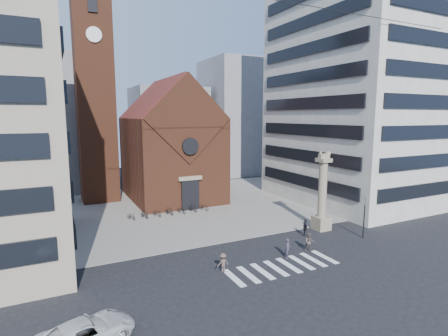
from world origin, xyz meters
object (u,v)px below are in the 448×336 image
(pedestrian_0, at_px, (288,248))
(pedestrian_1, at_px, (309,242))
(lion_column, at_px, (322,199))
(white_car, at_px, (85,333))
(scooter_0, at_px, (131,216))
(traffic_light, at_px, (364,216))
(pedestrian_2, at_px, (305,228))

(pedestrian_0, height_order, pedestrian_1, pedestrian_1)
(lion_column, bearing_deg, pedestrian_1, -140.47)
(white_car, xyz_separation_m, pedestrian_0, (17.01, 4.83, 0.13))
(scooter_0, bearing_deg, traffic_light, -60.43)
(pedestrian_0, bearing_deg, lion_column, -2.47)
(scooter_0, bearing_deg, white_car, -127.80)
(traffic_light, bearing_deg, scooter_0, 139.95)
(pedestrian_0, relative_size, pedestrian_1, 0.99)
(pedestrian_0, bearing_deg, pedestrian_1, -26.29)
(traffic_light, bearing_deg, pedestrian_1, -176.97)
(white_car, bearing_deg, lion_column, -86.57)
(white_car, height_order, scooter_0, white_car)
(pedestrian_1, bearing_deg, scooter_0, 157.98)
(white_car, relative_size, pedestrian_1, 3.03)
(traffic_light, bearing_deg, white_car, -168.43)
(lion_column, height_order, pedestrian_0, lion_column)
(pedestrian_2, distance_m, scooter_0, 20.35)
(pedestrian_0, bearing_deg, scooter_0, 86.81)
(pedestrian_0, bearing_deg, white_car, 162.87)
(white_car, xyz_separation_m, pedestrian_2, (22.04, 8.60, 0.16))
(pedestrian_0, distance_m, scooter_0, 20.15)
(pedestrian_0, height_order, scooter_0, pedestrian_0)
(lion_column, bearing_deg, pedestrian_0, -149.50)
(traffic_light, bearing_deg, pedestrian_2, 148.04)
(pedestrian_1, bearing_deg, lion_column, 71.11)
(pedestrian_1, bearing_deg, white_car, -133.78)
(pedestrian_0, distance_m, pedestrian_2, 6.29)
(pedestrian_0, distance_m, pedestrian_1, 2.68)
(lion_column, xyz_separation_m, pedestrian_0, (-7.97, -4.70, -2.57))
(lion_column, relative_size, pedestrian_0, 4.90)
(pedestrian_0, relative_size, scooter_0, 1.07)
(pedestrian_1, relative_size, pedestrian_2, 0.98)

